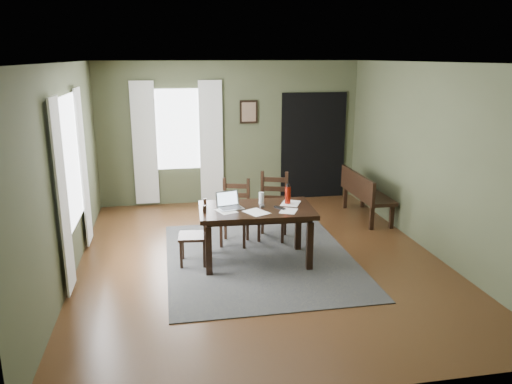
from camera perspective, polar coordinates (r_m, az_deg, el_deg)
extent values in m
cube|color=#492C16|center=(7.14, 0.44, -7.65)|extent=(5.00, 6.00, 0.01)
cube|color=#454B31|center=(9.65, -2.93, 6.75)|extent=(5.00, 0.02, 2.70)
cube|color=#454B31|center=(3.95, 8.79, -6.12)|extent=(5.00, 0.02, 2.70)
cube|color=#454B31|center=(6.73, -20.93, 2.02)|extent=(0.02, 6.00, 2.70)
cube|color=#454B31|center=(7.60, 19.34, 3.59)|extent=(0.02, 6.00, 2.70)
cube|color=white|center=(6.58, 0.49, 14.60)|extent=(5.00, 6.00, 0.02)
cube|color=#363636|center=(7.14, 0.44, -7.57)|extent=(2.60, 3.20, 0.01)
cube|color=black|center=(6.78, 0.02, -2.08)|extent=(1.59, 1.00, 0.06)
cube|color=black|center=(6.80, 0.02, -2.53)|extent=(1.42, 0.83, 0.05)
cube|color=black|center=(6.53, -5.42, -6.69)|extent=(0.09, 0.09, 0.66)
cube|color=black|center=(7.21, -5.66, -4.56)|extent=(0.09, 0.09, 0.66)
cube|color=black|center=(6.71, 6.15, -6.11)|extent=(0.09, 0.09, 0.66)
cube|color=black|center=(7.36, 4.83, -4.09)|extent=(0.09, 0.09, 0.66)
cube|color=black|center=(6.88, -7.23, -5.03)|extent=(0.42, 0.42, 0.04)
cube|color=black|center=(7.10, -8.38, -6.18)|extent=(0.04, 0.04, 0.37)
cube|color=black|center=(7.09, -5.86, -6.14)|extent=(0.04, 0.04, 0.37)
cube|color=black|center=(6.82, -8.55, -7.13)|extent=(0.04, 0.04, 0.37)
cube|color=black|center=(6.80, -5.92, -7.09)|extent=(0.04, 0.04, 0.37)
cube|color=black|center=(6.94, -5.81, -2.63)|extent=(0.05, 0.05, 0.48)
cube|color=black|center=(6.63, -5.87, -3.50)|extent=(0.05, 0.05, 0.48)
cube|color=black|center=(6.83, -5.81, -4.07)|extent=(0.05, 0.28, 0.06)
cube|color=black|center=(6.79, -5.84, -3.06)|extent=(0.05, 0.28, 0.06)
cube|color=black|center=(6.75, -5.87, -2.02)|extent=(0.05, 0.28, 0.06)
cube|color=black|center=(7.52, -2.48, -2.77)|extent=(0.54, 0.54, 0.04)
cube|color=black|center=(7.46, -4.00, -4.80)|extent=(0.05, 0.05, 0.42)
cube|color=black|center=(7.78, -3.50, -3.93)|extent=(0.05, 0.05, 0.42)
cube|color=black|center=(7.40, -1.36, -4.93)|extent=(0.05, 0.05, 0.42)
cube|color=black|center=(7.73, -0.97, -4.05)|extent=(0.05, 0.05, 0.42)
cube|color=black|center=(7.65, -3.61, -0.30)|extent=(0.06, 0.06, 0.53)
cube|color=black|center=(7.59, -0.89, -0.40)|extent=(0.06, 0.06, 0.53)
cube|color=black|center=(7.66, -2.24, -1.38)|extent=(0.31, 0.12, 0.07)
cube|color=black|center=(7.62, -2.25, -0.35)|extent=(0.31, 0.12, 0.07)
cube|color=black|center=(7.58, -2.26, 0.69)|extent=(0.31, 0.12, 0.07)
cube|color=black|center=(7.73, 1.89, -2.08)|extent=(0.57, 0.57, 0.04)
cube|color=black|center=(7.66, 0.35, -4.13)|extent=(0.05, 0.05, 0.44)
cube|color=black|center=(8.00, 0.76, -3.28)|extent=(0.05, 0.05, 0.44)
cube|color=black|center=(7.62, 3.05, -4.28)|extent=(0.05, 0.05, 0.44)
cube|color=black|center=(7.96, 3.35, -3.41)|extent=(0.05, 0.05, 0.44)
cube|color=black|center=(7.87, 0.72, 0.43)|extent=(0.06, 0.06, 0.56)
cube|color=black|center=(7.82, 3.50, 0.31)|extent=(0.06, 0.06, 0.56)
cube|color=black|center=(7.89, 2.10, -0.68)|extent=(0.32, 0.14, 0.07)
cube|color=black|center=(7.85, 2.11, 0.37)|extent=(0.32, 0.14, 0.07)
cube|color=black|center=(7.81, 2.12, 1.43)|extent=(0.32, 0.14, 0.07)
cube|color=black|center=(8.98, 12.64, -0.22)|extent=(0.47, 1.45, 0.06)
cube|color=black|center=(8.58, 15.24, -2.75)|extent=(0.06, 0.06, 0.40)
cube|color=black|center=(8.44, 13.08, -2.91)|extent=(0.06, 0.06, 0.40)
cube|color=black|center=(9.66, 12.11, -0.53)|extent=(0.06, 0.06, 0.40)
cube|color=black|center=(9.54, 10.15, -0.64)|extent=(0.06, 0.06, 0.40)
cube|color=black|center=(8.85, 11.49, 1.01)|extent=(0.05, 1.45, 0.35)
cube|color=#B7B7BC|center=(6.74, -2.93, -1.87)|extent=(0.37, 0.30, 0.02)
cube|color=#B7B7BC|center=(6.81, -3.31, -0.73)|extent=(0.33, 0.14, 0.21)
cube|color=silver|center=(6.80, -3.29, -0.75)|extent=(0.29, 0.11, 0.18)
cube|color=#3F3F42|center=(6.73, -2.90, -1.82)|extent=(0.30, 0.20, 0.00)
cube|color=#3F3F42|center=(6.83, 0.70, -1.57)|extent=(0.05, 0.09, 0.03)
cube|color=black|center=(6.76, 2.73, -1.81)|extent=(0.14, 0.18, 0.02)
cylinder|color=silver|center=(6.95, 0.63, -0.69)|extent=(0.09, 0.09, 0.16)
cylinder|color=#9D1A0C|center=(6.95, 3.66, -0.36)|extent=(0.11, 0.11, 0.24)
cylinder|color=black|center=(6.92, 3.68, 0.76)|extent=(0.06, 0.06, 0.04)
cube|color=white|center=(6.65, -3.44, -2.17)|extent=(0.31, 0.35, 0.00)
cube|color=white|center=(6.66, 3.74, -2.16)|extent=(0.30, 0.33, 0.00)
cube|color=white|center=(7.00, 3.97, -1.29)|extent=(0.35, 0.39, 0.00)
cube|color=white|center=(6.58, 0.03, -2.32)|extent=(0.36, 0.40, 0.00)
cube|color=white|center=(6.90, -20.48, 3.21)|extent=(0.01, 1.30, 1.70)
cube|color=white|center=(9.53, -8.94, 7.08)|extent=(1.00, 0.01, 1.50)
cube|color=silver|center=(6.17, -21.23, -0.61)|extent=(0.03, 0.48, 2.30)
cube|color=silver|center=(7.74, -19.11, 2.66)|extent=(0.03, 0.48, 2.30)
cube|color=silver|center=(9.54, -12.61, 5.39)|extent=(0.44, 0.03, 2.30)
cube|color=silver|center=(9.57, -5.14, 5.73)|extent=(0.44, 0.03, 2.30)
cube|color=black|center=(9.62, -0.85, 9.14)|extent=(0.34, 0.03, 0.44)
cube|color=brown|center=(9.60, -0.83, 9.13)|extent=(0.27, 0.01, 0.36)
cube|color=black|center=(10.02, 6.55, 5.24)|extent=(1.30, 0.03, 2.10)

